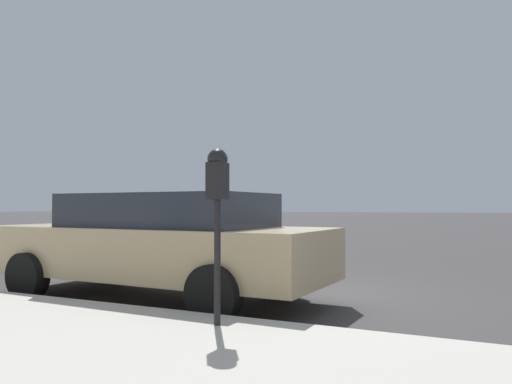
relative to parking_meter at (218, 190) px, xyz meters
The scene contains 3 objects.
ground_plane 3.00m from the parking_meter, ahead, with size 220.00×220.00×0.00m, color #3D3A3A.
parking_meter is the anchor object (origin of this frame).
car_tan 2.53m from the parking_meter, 48.85° to the left, with size 2.10×4.85×1.43m.
Camera 1 is at (-6.58, -2.74, 1.25)m, focal length 35.00 mm.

